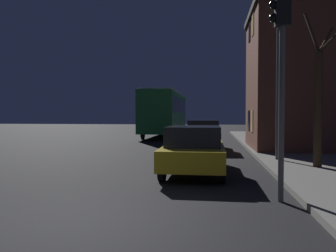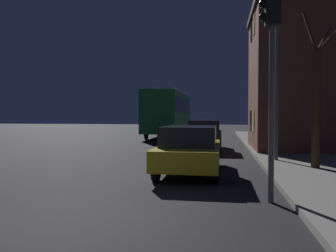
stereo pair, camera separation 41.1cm
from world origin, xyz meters
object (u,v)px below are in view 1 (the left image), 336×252
car_near_lane (194,148)px  car_mid_lane (204,135)px  bus (165,111)px  bare_tree (319,99)px  streetlamp (271,44)px  traffic_light (281,46)px

car_near_lane → car_mid_lane: (0.11, 7.05, 0.02)m
car_near_lane → bus: bearing=101.1°
bare_tree → streetlamp: bearing=127.5°
streetlamp → bare_tree: bearing=-52.5°
bare_tree → bus: bearing=113.9°
bus → car_mid_lane: bus is taller
bus → car_mid_lane: size_ratio=2.70×
car_near_lane → car_mid_lane: car_mid_lane is taller
traffic_light → car_mid_lane: (-1.86, 10.24, -2.48)m
bare_tree → bus: bare_tree is taller
car_near_lane → traffic_light: bearing=-58.3°
streetlamp → bus: 16.67m
traffic_light → car_mid_lane: size_ratio=1.08×
car_mid_lane → car_near_lane: bearing=-90.9°
bare_tree → bus: 18.52m
streetlamp → car_near_lane: bearing=-136.8°
traffic_light → bare_tree: 4.69m
traffic_light → car_mid_lane: traffic_light is taller
bus → car_near_lane: 18.26m
bare_tree → bus: (-7.52, 16.93, -0.11)m
bus → car_near_lane: (3.51, -17.86, -1.46)m
bare_tree → bus: size_ratio=0.46×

